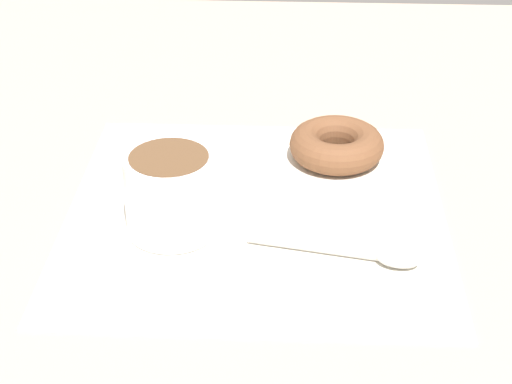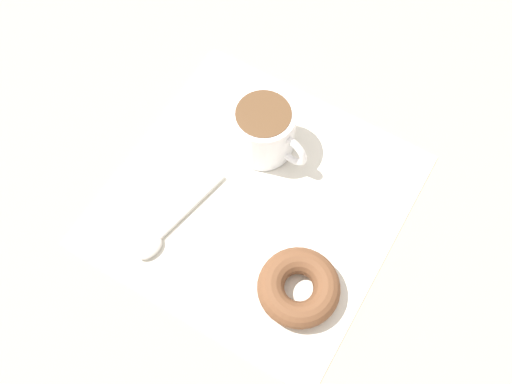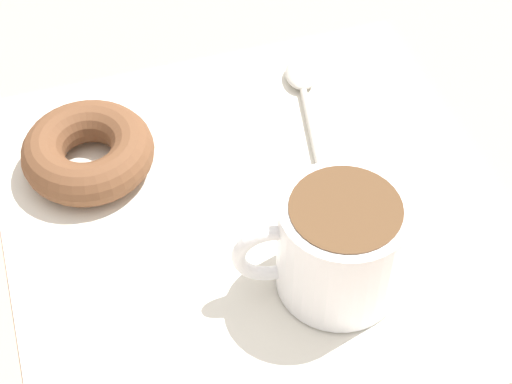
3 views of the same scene
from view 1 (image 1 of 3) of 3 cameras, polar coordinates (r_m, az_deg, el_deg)
The scene contains 5 objects.
ground_plane at distance 78.07cm, azimuth -0.57°, elevation -2.47°, with size 120.00×120.00×2.00cm, color tan.
napkin at distance 78.32cm, azimuth -0.00°, elevation -1.34°, with size 34.40×34.40×0.30cm, color white.
coffee_cup at distance 74.27cm, azimuth -5.66°, elevation 0.08°, with size 8.01×10.86×7.31cm.
donut at distance 86.31cm, azimuth 5.40°, elevation 3.16°, with size 9.53×9.53×3.13cm, color brown.
spoon at distance 72.38cm, azimuth 7.66°, elevation -4.22°, with size 14.71×4.34×0.90cm.
Camera 1 is at (-3.82, 64.70, 42.52)cm, focal length 60.00 mm.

